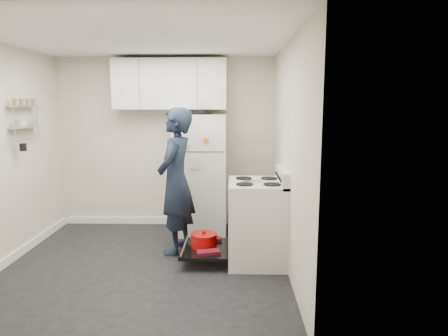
{
  "coord_description": "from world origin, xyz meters",
  "views": [
    {
      "loc": [
        1.0,
        -4.32,
        1.83
      ],
      "look_at": [
        0.89,
        0.5,
        1.05
      ],
      "focal_mm": 32.0,
      "sensor_mm": 36.0,
      "label": 1
    }
  ],
  "objects_px": {
    "electric_range": "(256,222)",
    "open_oven_door": "(205,244)",
    "refrigerator": "(201,174)",
    "person": "(176,181)"
  },
  "relations": [
    {
      "from": "open_oven_door",
      "to": "person",
      "type": "bearing_deg",
      "value": 141.56
    },
    {
      "from": "electric_range",
      "to": "open_oven_door",
      "type": "bearing_deg",
      "value": 178.9
    },
    {
      "from": "electric_range",
      "to": "refrigerator",
      "type": "relative_size",
      "value": 0.63
    },
    {
      "from": "open_oven_door",
      "to": "person",
      "type": "xyz_separation_m",
      "value": [
        -0.37,
        0.29,
        0.7
      ]
    },
    {
      "from": "electric_range",
      "to": "refrigerator",
      "type": "bearing_deg",
      "value": 123.35
    },
    {
      "from": "electric_range",
      "to": "refrigerator",
      "type": "height_order",
      "value": "refrigerator"
    },
    {
      "from": "open_oven_door",
      "to": "refrigerator",
      "type": "relative_size",
      "value": 0.4
    },
    {
      "from": "electric_range",
      "to": "open_oven_door",
      "type": "relative_size",
      "value": 1.57
    },
    {
      "from": "electric_range",
      "to": "open_oven_door",
      "type": "height_order",
      "value": "electric_range"
    },
    {
      "from": "open_oven_door",
      "to": "refrigerator",
      "type": "height_order",
      "value": "refrigerator"
    }
  ]
}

